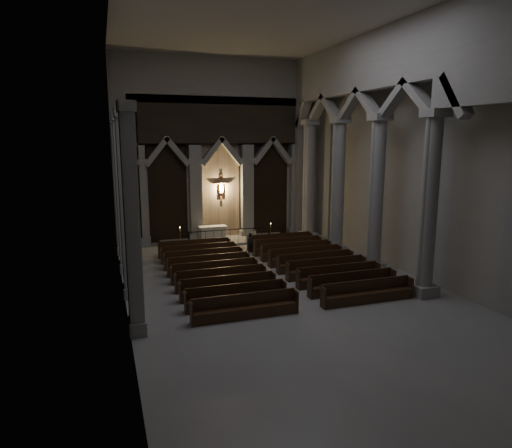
{
  "coord_description": "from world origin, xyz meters",
  "views": [
    {
      "loc": [
        -7.62,
        -18.33,
        6.84
      ],
      "look_at": [
        -0.43,
        3.0,
        2.59
      ],
      "focal_mm": 32.0,
      "sensor_mm": 36.0,
      "label": 1
    }
  ],
  "objects_px": {
    "candle_stand_right": "(271,237)",
    "worshipper": "(251,243)",
    "altar_rail": "(230,234)",
    "altar": "(213,233)",
    "candle_stand_left": "(180,243)",
    "pews": "(267,269)"
  },
  "relations": [
    {
      "from": "candle_stand_right",
      "to": "worshipper",
      "type": "distance_m",
      "value": 3.28
    },
    {
      "from": "altar",
      "to": "altar_rail",
      "type": "height_order",
      "value": "altar"
    },
    {
      "from": "altar",
      "to": "candle_stand_left",
      "type": "height_order",
      "value": "candle_stand_left"
    },
    {
      "from": "candle_stand_left",
      "to": "worshipper",
      "type": "bearing_deg",
      "value": -30.35
    },
    {
      "from": "altar_rail",
      "to": "candle_stand_right",
      "type": "xyz_separation_m",
      "value": [
        2.82,
        0.06,
        -0.37
      ]
    },
    {
      "from": "altar_rail",
      "to": "pews",
      "type": "relative_size",
      "value": 0.52
    },
    {
      "from": "candle_stand_right",
      "to": "altar_rail",
      "type": "bearing_deg",
      "value": -178.71
    },
    {
      "from": "altar",
      "to": "worshipper",
      "type": "height_order",
      "value": "worshipper"
    },
    {
      "from": "candle_stand_right",
      "to": "altar",
      "type": "bearing_deg",
      "value": 162.86
    },
    {
      "from": "candle_stand_right",
      "to": "candle_stand_left",
      "type": "bearing_deg",
      "value": -178.43
    },
    {
      "from": "pews",
      "to": "candle_stand_left",
      "type": "bearing_deg",
      "value": 115.29
    },
    {
      "from": "candle_stand_left",
      "to": "pews",
      "type": "bearing_deg",
      "value": -64.71
    },
    {
      "from": "altar",
      "to": "candle_stand_right",
      "type": "height_order",
      "value": "candle_stand_right"
    },
    {
      "from": "altar",
      "to": "worshipper",
      "type": "distance_m",
      "value": 3.87
    },
    {
      "from": "candle_stand_left",
      "to": "candle_stand_right",
      "type": "bearing_deg",
      "value": 1.57
    },
    {
      "from": "altar",
      "to": "candle_stand_left",
      "type": "relative_size",
      "value": 1.31
    },
    {
      "from": "worshipper",
      "to": "altar_rail",
      "type": "bearing_deg",
      "value": 93.09
    },
    {
      "from": "pews",
      "to": "worshipper",
      "type": "height_order",
      "value": "worshipper"
    },
    {
      "from": "altar",
      "to": "altar_rail",
      "type": "distance_m",
      "value": 1.48
    },
    {
      "from": "altar_rail",
      "to": "worshipper",
      "type": "bearing_deg",
      "value": -75.05
    },
    {
      "from": "candle_stand_left",
      "to": "worshipper",
      "type": "distance_m",
      "value": 4.5
    },
    {
      "from": "candle_stand_left",
      "to": "altar_rail",
      "type": "bearing_deg",
      "value": 1.82
    }
  ]
}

